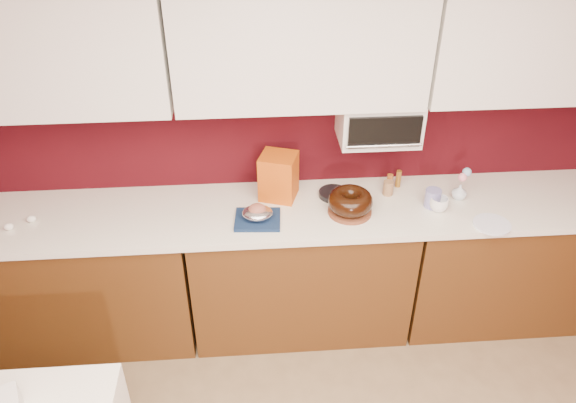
% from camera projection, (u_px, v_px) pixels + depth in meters
% --- Properties ---
extents(ceiling, '(4.00, 4.50, 0.02)m').
position_uv_depth(ceiling, '(450.00, 53.00, 0.77)').
color(ceiling, white).
rests_on(ceiling, wall_back).
extents(wall_back, '(4.00, 0.02, 2.50)m').
position_uv_depth(wall_back, '(297.00, 130.00, 3.33)').
color(wall_back, '#3E080E').
rests_on(wall_back, floor).
extents(base_cabinet_left, '(1.31, 0.58, 0.86)m').
position_uv_depth(base_cabinet_left, '(84.00, 280.00, 3.45)').
color(base_cabinet_left, '#532E10').
rests_on(base_cabinet_left, floor).
extents(base_cabinet_center, '(1.31, 0.58, 0.86)m').
position_uv_depth(base_cabinet_center, '(300.00, 270.00, 3.53)').
color(base_cabinet_center, '#532E10').
rests_on(base_cabinet_center, floor).
extents(base_cabinet_right, '(1.31, 0.58, 0.86)m').
position_uv_depth(base_cabinet_right, '(506.00, 259.00, 3.61)').
color(base_cabinet_right, '#532E10').
rests_on(base_cabinet_right, floor).
extents(countertop, '(4.00, 0.62, 0.04)m').
position_uv_depth(countertop, '(301.00, 211.00, 3.28)').
color(countertop, white).
rests_on(countertop, base_cabinet_center).
extents(upper_cabinet_left, '(1.31, 0.33, 0.70)m').
position_uv_depth(upper_cabinet_left, '(33.00, 46.00, 2.77)').
color(upper_cabinet_left, white).
rests_on(upper_cabinet_left, wall_back).
extents(upper_cabinet_center, '(1.31, 0.33, 0.70)m').
position_uv_depth(upper_cabinet_center, '(301.00, 39.00, 2.86)').
color(upper_cabinet_center, white).
rests_on(upper_cabinet_center, wall_back).
extents(upper_cabinet_right, '(1.31, 0.33, 0.70)m').
position_uv_depth(upper_cabinet_right, '(554.00, 33.00, 2.94)').
color(upper_cabinet_right, white).
rests_on(upper_cabinet_right, wall_back).
extents(toaster_oven, '(0.45, 0.30, 0.25)m').
position_uv_depth(toaster_oven, '(379.00, 119.00, 3.17)').
color(toaster_oven, white).
rests_on(toaster_oven, upper_cabinet_center).
extents(toaster_oven_door, '(0.40, 0.02, 0.18)m').
position_uv_depth(toaster_oven_door, '(385.00, 132.00, 3.03)').
color(toaster_oven_door, black).
rests_on(toaster_oven_door, toaster_oven).
extents(toaster_oven_handle, '(0.42, 0.02, 0.02)m').
position_uv_depth(toaster_oven_handle, '(384.00, 146.00, 3.06)').
color(toaster_oven_handle, silver).
rests_on(toaster_oven_handle, toaster_oven).
extents(cake_base, '(0.31, 0.31, 0.02)m').
position_uv_depth(cake_base, '(350.00, 211.00, 3.22)').
color(cake_base, brown).
rests_on(cake_base, countertop).
extents(bundt_cake, '(0.30, 0.30, 0.10)m').
position_uv_depth(bundt_cake, '(350.00, 201.00, 3.19)').
color(bundt_cake, black).
rests_on(bundt_cake, cake_base).
extents(navy_towel, '(0.27, 0.23, 0.02)m').
position_uv_depth(navy_towel, '(258.00, 220.00, 3.16)').
color(navy_towel, '#132649').
rests_on(navy_towel, countertop).
extents(foil_ham_nest, '(0.18, 0.15, 0.06)m').
position_uv_depth(foil_ham_nest, '(257.00, 213.00, 3.13)').
color(foil_ham_nest, silver).
rests_on(foil_ham_nest, navy_towel).
extents(roasted_ham, '(0.11, 0.10, 0.06)m').
position_uv_depth(roasted_ham, '(257.00, 209.00, 3.12)').
color(roasted_ham, '#A15B49').
rests_on(roasted_ham, foil_ham_nest).
extents(pandoro_box, '(0.25, 0.24, 0.28)m').
position_uv_depth(pandoro_box, '(279.00, 176.00, 3.30)').
color(pandoro_box, '#AF2F0B').
rests_on(pandoro_box, countertop).
extents(dark_pan, '(0.21, 0.21, 0.03)m').
position_uv_depth(dark_pan, '(333.00, 194.00, 3.37)').
color(dark_pan, black).
rests_on(dark_pan, countertop).
extents(coffee_mug, '(0.12, 0.12, 0.10)m').
position_uv_depth(coffee_mug, '(439.00, 203.00, 3.22)').
color(coffee_mug, white).
rests_on(coffee_mug, countertop).
extents(blue_jar, '(0.11, 0.11, 0.11)m').
position_uv_depth(blue_jar, '(433.00, 198.00, 3.26)').
color(blue_jar, navy).
rests_on(blue_jar, countertop).
extents(flower_vase, '(0.09, 0.09, 0.11)m').
position_uv_depth(flower_vase, '(460.00, 191.00, 3.33)').
color(flower_vase, silver).
rests_on(flower_vase, countertop).
extents(flower_pink, '(0.05, 0.05, 0.05)m').
position_uv_depth(flower_pink, '(462.00, 177.00, 3.27)').
color(flower_pink, pink).
rests_on(flower_pink, flower_vase).
extents(flower_blue, '(0.05, 0.05, 0.05)m').
position_uv_depth(flower_blue, '(467.00, 172.00, 3.28)').
color(flower_blue, '#85B3D5').
rests_on(flower_blue, flower_vase).
extents(china_plate, '(0.22, 0.22, 0.01)m').
position_uv_depth(china_plate, '(492.00, 224.00, 3.13)').
color(china_plate, white).
rests_on(china_plate, countertop).
extents(amber_bottle, '(0.05, 0.05, 0.11)m').
position_uv_depth(amber_bottle, '(389.00, 182.00, 3.40)').
color(amber_bottle, '#97501B').
rests_on(amber_bottle, countertop).
extents(paper_cup, '(0.08, 0.08, 0.09)m').
position_uv_depth(paper_cup, '(388.00, 188.00, 3.37)').
color(paper_cup, olive).
rests_on(paper_cup, countertop).
extents(egg_left, '(0.05, 0.04, 0.04)m').
position_uv_depth(egg_left, '(9.00, 227.00, 3.08)').
color(egg_left, white).
rests_on(egg_left, countertop).
extents(egg_right, '(0.06, 0.06, 0.04)m').
position_uv_depth(egg_right, '(31.00, 219.00, 3.15)').
color(egg_right, white).
rests_on(egg_right, countertop).
extents(amber_bottle_tall, '(0.04, 0.04, 0.11)m').
position_uv_depth(amber_bottle_tall, '(398.00, 179.00, 3.43)').
color(amber_bottle_tall, brown).
rests_on(amber_bottle_tall, countertop).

